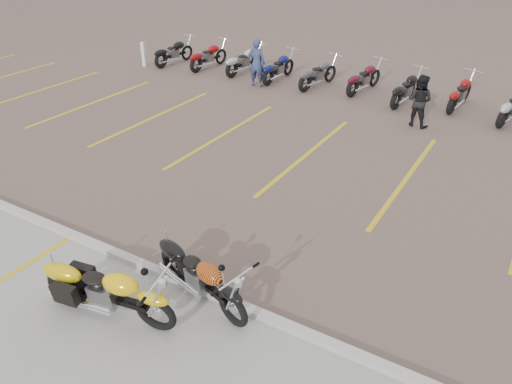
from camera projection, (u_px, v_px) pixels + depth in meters
ground at (224, 223)px, 10.44m from camera, size 100.00×100.00×0.00m
concrete_apron at (45, 370)px, 7.08m from camera, size 60.00×5.00×0.01m
curb at (160, 272)px, 8.92m from camera, size 60.00×0.18×0.12m
parking_stripes at (307, 154)px, 13.43m from camera, size 38.00×5.50×0.01m
yellow_cruiser at (107, 291)px, 7.84m from camera, size 2.38×0.56×0.98m
flame_cruiser at (201, 277)px, 8.20m from camera, size 2.18×0.75×0.92m
person_a at (257, 63)px, 18.28m from camera, size 0.70×0.53×1.74m
person_b at (419, 101)px, 14.86m from camera, size 0.86×0.72×1.58m
bollard at (144, 54)px, 20.85m from camera, size 0.17×0.17×1.00m
bg_bike_row at (432, 90)px, 16.50m from camera, size 22.35×2.07×1.10m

